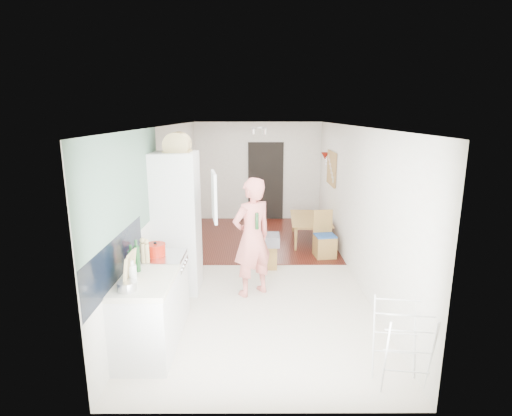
{
  "coord_description": "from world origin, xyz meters",
  "views": [
    {
      "loc": [
        -0.08,
        -6.65,
        2.7
      ],
      "look_at": [
        -0.06,
        0.2,
        1.08
      ],
      "focal_mm": 28.0,
      "sensor_mm": 36.0,
      "label": 1
    }
  ],
  "objects_px": {
    "person": "(252,227)",
    "dining_table": "(311,231)",
    "stool": "(268,256)",
    "drying_rack": "(401,346)",
    "dining_chair": "(325,235)"
  },
  "relations": [
    {
      "from": "dining_table",
      "to": "stool",
      "type": "bearing_deg",
      "value": 149.88
    },
    {
      "from": "dining_chair",
      "to": "stool",
      "type": "relative_size",
      "value": 2.07
    },
    {
      "from": "stool",
      "to": "person",
      "type": "bearing_deg",
      "value": -104.12
    },
    {
      "from": "person",
      "to": "dining_table",
      "type": "relative_size",
      "value": 1.7
    },
    {
      "from": "stool",
      "to": "drying_rack",
      "type": "height_order",
      "value": "drying_rack"
    },
    {
      "from": "dining_table",
      "to": "drying_rack",
      "type": "distance_m",
      "value": 4.73
    },
    {
      "from": "person",
      "to": "dining_table",
      "type": "height_order",
      "value": "person"
    },
    {
      "from": "dining_chair",
      "to": "dining_table",
      "type": "bearing_deg",
      "value": 89.43
    },
    {
      "from": "person",
      "to": "stool",
      "type": "relative_size",
      "value": 4.93
    },
    {
      "from": "person",
      "to": "drying_rack",
      "type": "relative_size",
      "value": 2.41
    },
    {
      "from": "dining_table",
      "to": "stool",
      "type": "height_order",
      "value": "dining_table"
    },
    {
      "from": "dining_chair",
      "to": "drying_rack",
      "type": "xyz_separation_m",
      "value": [
        0.12,
        -3.73,
        -0.01
      ]
    },
    {
      "from": "stool",
      "to": "drying_rack",
      "type": "relative_size",
      "value": 0.49
    },
    {
      "from": "drying_rack",
      "to": "person",
      "type": "bearing_deg",
      "value": 132.89
    },
    {
      "from": "dining_table",
      "to": "dining_chair",
      "type": "bearing_deg",
      "value": -169.93
    }
  ]
}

